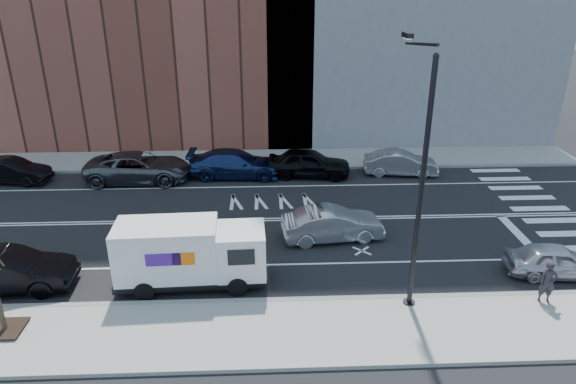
{
  "coord_description": "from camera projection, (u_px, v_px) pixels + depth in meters",
  "views": [
    {
      "loc": [
        1.91,
        -22.86,
        11.2
      ],
      "look_at": [
        2.89,
        0.17,
        1.4
      ],
      "focal_mm": 32.0,
      "sensor_mm": 36.0,
      "label": 1
    }
  ],
  "objects": [
    {
      "name": "ground",
      "position": [
        230.0,
        220.0,
        25.32
      ],
      "size": [
        120.0,
        120.0,
        0.0
      ],
      "primitive_type": "plane",
      "color": "black",
      "rests_on": "ground"
    },
    {
      "name": "sidewalk_near",
      "position": [
        213.0,
        334.0,
        17.2
      ],
      "size": [
        44.0,
        3.6,
        0.15
      ],
      "primitive_type": "cube",
      "color": "gray",
      "rests_on": "ground"
    },
    {
      "name": "sidewalk_far",
      "position": [
        238.0,
        160.0,
        33.38
      ],
      "size": [
        44.0,
        3.6,
        0.15
      ],
      "primitive_type": "cube",
      "color": "gray",
      "rests_on": "ground"
    },
    {
      "name": "curb_near",
      "position": [
        218.0,
        302.0,
        18.86
      ],
      "size": [
        44.0,
        0.25,
        0.17
      ],
      "primitive_type": "cube",
      "color": "gray",
      "rests_on": "ground"
    },
    {
      "name": "curb_far",
      "position": [
        237.0,
        169.0,
        31.73
      ],
      "size": [
        44.0,
        0.25,
        0.17
      ],
      "primitive_type": "cube",
      "color": "gray",
      "rests_on": "ground"
    },
    {
      "name": "crosswalk",
      "position": [
        546.0,
        214.0,
        25.95
      ],
      "size": [
        3.0,
        14.0,
        0.01
      ],
      "primitive_type": null,
      "color": "white",
      "rests_on": "ground"
    },
    {
      "name": "road_markings",
      "position": [
        230.0,
        220.0,
        25.32
      ],
      "size": [
        40.0,
        8.6,
        0.01
      ],
      "primitive_type": null,
      "color": "white",
      "rests_on": "ground"
    },
    {
      "name": "streetlight",
      "position": [
        419.0,
        172.0,
        17.25
      ],
      "size": [
        0.44,
        4.02,
        9.34
      ],
      "color": "black",
      "rests_on": "ground"
    },
    {
      "name": "fedex_van",
      "position": [
        190.0,
        253.0,
        19.59
      ],
      "size": [
        5.83,
        2.23,
        2.63
      ],
      "rotation": [
        0.0,
        0.0,
        0.04
      ],
      "color": "black",
      "rests_on": "ground"
    },
    {
      "name": "far_parked_b",
      "position": [
        12.0,
        171.0,
        29.67
      ],
      "size": [
        4.5,
        2.09,
        1.43
      ],
      "primitive_type": "imported",
      "rotation": [
        0.0,
        0.0,
        1.43
      ],
      "color": "black",
      "rests_on": "ground"
    },
    {
      "name": "far_parked_c",
      "position": [
        139.0,
        167.0,
        29.88
      ],
      "size": [
        6.02,
        2.8,
        1.67
      ],
      "primitive_type": "imported",
      "rotation": [
        0.0,
        0.0,
        1.57
      ],
      "color": "#4D5155",
      "rests_on": "ground"
    },
    {
      "name": "far_parked_d",
      "position": [
        235.0,
        164.0,
        30.53
      ],
      "size": [
        5.64,
        2.49,
        1.61
      ],
      "primitive_type": "imported",
      "rotation": [
        0.0,
        0.0,
        1.53
      ],
      "color": "navy",
      "rests_on": "ground"
    },
    {
      "name": "far_parked_e",
      "position": [
        309.0,
        163.0,
        30.55
      ],
      "size": [
        5.1,
        2.51,
        1.67
      ],
      "primitive_type": "imported",
      "rotation": [
        0.0,
        0.0,
        1.46
      ],
      "color": "black",
      "rests_on": "ground"
    },
    {
      "name": "far_parked_f",
      "position": [
        401.0,
        163.0,
        30.88
      ],
      "size": [
        4.52,
        2.03,
        1.44
      ],
      "primitive_type": "imported",
      "rotation": [
        0.0,
        0.0,
        1.45
      ],
      "color": "#A4A4A9",
      "rests_on": "ground"
    },
    {
      "name": "driving_sedan",
      "position": [
        333.0,
        224.0,
        23.27
      ],
      "size": [
        4.73,
        2.13,
        1.51
      ],
      "primitive_type": "imported",
      "rotation": [
        0.0,
        0.0,
        1.69
      ],
      "color": "#ABABB0",
      "rests_on": "ground"
    },
    {
      "name": "near_parked_rear_a",
      "position": [
        7.0,
        271.0,
        19.47
      ],
      "size": [
        4.99,
        1.98,
        1.62
      ],
      "primitive_type": "imported",
      "rotation": [
        0.0,
        0.0,
        1.63
      ],
      "color": "black",
      "rests_on": "ground"
    },
    {
      "name": "near_parked_front",
      "position": [
        556.0,
        260.0,
        20.48
      ],
      "size": [
        4.05,
        1.95,
        1.33
      ],
      "primitive_type": "imported",
      "rotation": [
        0.0,
        0.0,
        1.47
      ],
      "color": "silver",
      "rests_on": "ground"
    },
    {
      "name": "pedestrian",
      "position": [
        548.0,
        282.0,
        18.49
      ],
      "size": [
        0.65,
        0.48,
        1.64
      ],
      "primitive_type": "imported",
      "rotation": [
        0.0,
        0.0,
        -0.15
      ],
      "color": "#27242A",
      "rests_on": "sidewalk_near"
    }
  ]
}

